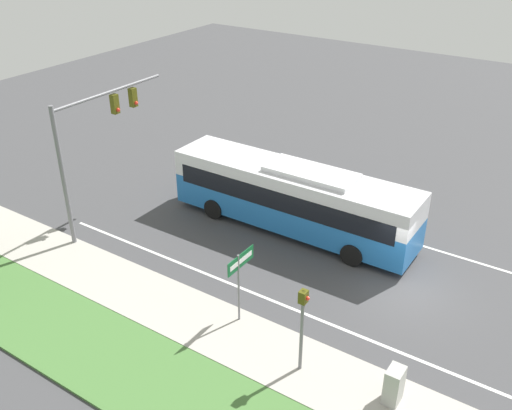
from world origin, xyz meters
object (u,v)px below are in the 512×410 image
Objects in this scene: signal_gantry at (93,135)px; pedestrian_signal at (302,318)px; bus at (293,195)px; utility_cabinet at (394,385)px; street_sign at (240,272)px.

signal_gantry reaches higher than pedestrian_signal.
bus is 11.12m from utility_cabinet.
signal_gantry reaches higher than street_sign.
utility_cabinet is at bearing -83.36° from pedestrian_signal.
pedestrian_signal reaches higher than utility_cabinet.
signal_gantry is 13.21m from pedestrian_signal.
pedestrian_signal is 3.45m from utility_cabinet.
bus reaches higher than street_sign.
signal_gantry is 1.99× the size of pedestrian_signal.
signal_gantry is (-4.76, 7.61, 2.92)m from bus.
bus is 3.62× the size of pedestrian_signal.
signal_gantry is at bearing 75.79° from pedestrian_signal.
bus is at bearing 31.96° from pedestrian_signal.
signal_gantry is 5.12× the size of utility_cabinet.
pedestrian_signal is 1.11× the size of street_sign.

